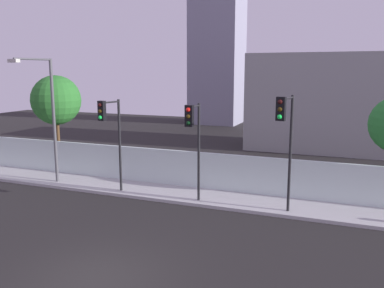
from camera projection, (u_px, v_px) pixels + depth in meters
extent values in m
plane|color=black|center=(96.00, 278.00, 11.93)|extent=(80.00, 80.00, 0.00)
cube|color=#B2B2B2|center=(197.00, 196.00, 19.42)|extent=(36.00, 2.40, 0.15)
cube|color=silver|center=(206.00, 170.00, 20.43)|extent=(36.00, 0.18, 1.80)
cylinder|color=black|center=(199.00, 153.00, 18.30)|extent=(0.12, 0.12, 4.40)
cylinder|color=black|center=(194.00, 106.00, 17.44)|extent=(0.11, 1.07, 0.08)
cube|color=black|center=(189.00, 116.00, 17.02)|extent=(0.34, 0.21, 0.90)
sphere|color=red|center=(188.00, 110.00, 16.86)|extent=(0.18, 0.18, 0.18)
sphere|color=#33260A|center=(188.00, 116.00, 16.91)|extent=(0.18, 0.18, 0.18)
sphere|color=black|center=(188.00, 123.00, 16.96)|extent=(0.18, 0.18, 0.18)
cylinder|color=black|center=(120.00, 146.00, 19.77)|extent=(0.12, 0.12, 4.47)
cylinder|color=black|center=(110.00, 102.00, 18.92)|extent=(0.27, 1.13, 0.08)
cube|color=black|center=(102.00, 111.00, 18.50)|extent=(0.37, 0.26, 0.90)
sphere|color=black|center=(100.00, 105.00, 18.35)|extent=(0.18, 0.18, 0.18)
sphere|color=#33260A|center=(100.00, 111.00, 18.40)|extent=(0.18, 0.18, 0.18)
sphere|color=#19F24C|center=(100.00, 117.00, 18.45)|extent=(0.18, 0.18, 0.18)
cylinder|color=black|center=(290.00, 154.00, 16.80)|extent=(0.12, 0.12, 4.85)
cylinder|color=black|center=(287.00, 98.00, 15.82)|extent=(0.31, 1.36, 0.08)
cube|color=black|center=(281.00, 109.00, 15.30)|extent=(0.37, 0.25, 0.90)
sphere|color=black|center=(280.00, 102.00, 15.15)|extent=(0.18, 0.18, 0.18)
sphere|color=#33260A|center=(280.00, 109.00, 15.20)|extent=(0.18, 0.18, 0.18)
sphere|color=#19F24C|center=(280.00, 117.00, 15.25)|extent=(0.18, 0.18, 0.18)
cylinder|color=#4C4C51|center=(54.00, 122.00, 21.24)|extent=(0.16, 0.16, 6.40)
cylinder|color=#4C4C51|center=(33.00, 59.00, 19.77)|extent=(0.40, 2.13, 0.10)
cube|color=beige|center=(14.00, 61.00, 18.87)|extent=(0.63, 0.32, 0.16)
cylinder|color=brown|center=(59.00, 142.00, 24.58)|extent=(0.19, 0.19, 3.44)
sphere|color=#2A7029|center=(56.00, 100.00, 24.14)|extent=(2.90, 2.90, 2.90)
cube|color=#969696|center=(335.00, 102.00, 30.86)|extent=(12.58, 6.00, 7.20)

